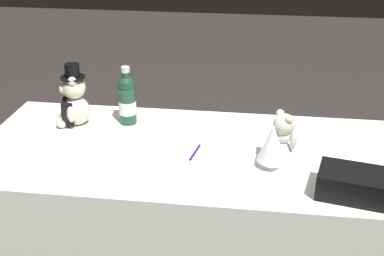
# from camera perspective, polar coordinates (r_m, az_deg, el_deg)

# --- Properties ---
(reception_table) EXTENTS (1.82, 0.82, 0.77)m
(reception_table) POSITION_cam_1_polar(r_m,az_deg,el_deg) (2.34, 0.00, -10.82)
(reception_table) COLOR white
(reception_table) RESTS_ON ground_plane
(teddy_bear_groom) EXTENTS (0.16, 0.17, 0.29)m
(teddy_bear_groom) POSITION_cam_1_polar(r_m,az_deg,el_deg) (2.38, -13.17, 2.90)
(teddy_bear_groom) COLOR beige
(teddy_bear_groom) RESTS_ON reception_table
(teddy_bear_bride) EXTENTS (0.20, 0.18, 0.22)m
(teddy_bear_bride) POSITION_cam_1_polar(r_m,az_deg,el_deg) (2.01, 9.76, -1.68)
(teddy_bear_bride) COLOR white
(teddy_bear_bride) RESTS_ON reception_table
(champagne_bottle) EXTENTS (0.08, 0.08, 0.27)m
(champagne_bottle) POSITION_cam_1_polar(r_m,az_deg,el_deg) (2.35, -7.28, 3.20)
(champagne_bottle) COLOR #1A3F2D
(champagne_bottle) RESTS_ON reception_table
(signing_pen) EXTENTS (0.03, 0.14, 0.01)m
(signing_pen) POSITION_cam_1_polar(r_m,az_deg,el_deg) (2.11, 0.39, -2.67)
(signing_pen) COLOR navy
(signing_pen) RESTS_ON reception_table
(gift_case_black) EXTENTS (0.35, 0.23, 0.09)m
(gift_case_black) POSITION_cam_1_polar(r_m,az_deg,el_deg) (1.90, 18.76, -6.14)
(gift_case_black) COLOR black
(gift_case_black) RESTS_ON reception_table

